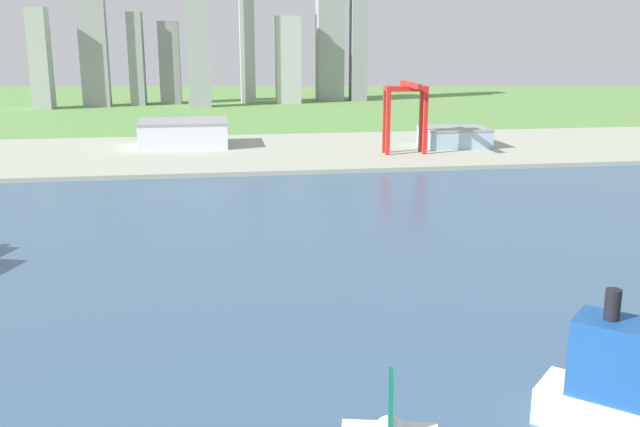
% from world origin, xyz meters
% --- Properties ---
extents(ground_plane, '(2400.00, 2400.00, 0.00)m').
position_xyz_m(ground_plane, '(0.00, 300.00, 0.00)').
color(ground_plane, '#5D8D46').
extents(water_bay, '(840.00, 360.00, 0.15)m').
position_xyz_m(water_bay, '(0.00, 240.00, 0.07)').
color(water_bay, '#385675').
rests_on(water_bay, ground).
extents(industrial_pier, '(840.00, 140.00, 2.50)m').
position_xyz_m(industrial_pier, '(0.00, 490.00, 1.25)').
color(industrial_pier, '#9DA491').
rests_on(industrial_pier, ground).
extents(port_crane_red, '(24.29, 37.34, 41.42)m').
position_xyz_m(port_crane_red, '(73.32, 463.21, 31.99)').
color(port_crane_red, red).
rests_on(port_crane_red, industrial_pier).
extents(warehouse_main, '(53.87, 40.39, 16.09)m').
position_xyz_m(warehouse_main, '(-54.08, 512.44, 10.57)').
color(warehouse_main, silver).
rests_on(warehouse_main, industrial_pier).
extents(warehouse_annex, '(39.59, 31.34, 11.74)m').
position_xyz_m(warehouse_annex, '(110.96, 486.38, 8.39)').
color(warehouse_annex, '#99BCD1').
rests_on(warehouse_annex, industrial_pier).
extents(distant_skyline, '(335.92, 72.00, 157.13)m').
position_xyz_m(distant_skyline, '(-20.30, 822.79, 63.48)').
color(distant_skyline, '#A2A7A5').
rests_on(distant_skyline, ground).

